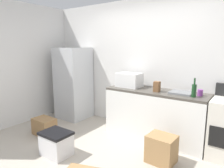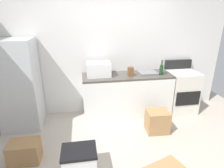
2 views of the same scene
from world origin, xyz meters
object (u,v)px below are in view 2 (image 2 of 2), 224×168
(microwave, at_px, (99,69))
(knife_block, at_px, (131,71))
(coffee_mug, at_px, (161,70))
(stove_oven, at_px, (181,91))
(wine_bottle, at_px, (161,69))
(cardboard_box_large, at_px, (25,152))
(cardboard_box_medium, at_px, (157,121))
(refrigerator, at_px, (19,85))
(storage_bin, at_px, (80,161))

(microwave, relative_size, knife_block, 2.56)
(coffee_mug, bearing_deg, stove_oven, -3.86)
(wine_bottle, xyz_separation_m, coffee_mug, (0.06, 0.15, -0.06))
(wine_bottle, relative_size, cardboard_box_large, 0.70)
(cardboard_box_large, height_order, cardboard_box_medium, cardboard_box_medium)
(refrigerator, relative_size, stove_oven, 1.50)
(cardboard_box_large, height_order, storage_bin, storage_bin)
(microwave, bearing_deg, cardboard_box_large, -137.12)
(knife_block, relative_size, cardboard_box_large, 0.42)
(microwave, bearing_deg, refrigerator, -177.00)
(cardboard_box_large, distance_m, cardboard_box_medium, 2.24)
(stove_oven, distance_m, cardboard_box_large, 3.22)
(wine_bottle, bearing_deg, coffee_mug, 66.99)
(stove_oven, relative_size, coffee_mug, 11.00)
(wine_bottle, distance_m, cardboard_box_medium, 1.03)
(wine_bottle, bearing_deg, refrigerator, 178.76)
(microwave, height_order, storage_bin, microwave)
(refrigerator, bearing_deg, cardboard_box_medium, -14.71)
(coffee_mug, xyz_separation_m, cardboard_box_large, (-2.52, -1.14, -0.79))
(microwave, relative_size, coffee_mug, 4.60)
(refrigerator, xyz_separation_m, knife_block, (2.10, -0.03, 0.16))
(knife_block, bearing_deg, refrigerator, 179.26)
(refrigerator, xyz_separation_m, cardboard_box_large, (0.26, -1.05, -0.67))
(wine_bottle, bearing_deg, storage_bin, -140.90)
(stove_oven, height_order, cardboard_box_medium, stove_oven)
(storage_bin, bearing_deg, knife_block, 53.08)
(cardboard_box_medium, bearing_deg, microwave, 143.71)
(wine_bottle, height_order, knife_block, wine_bottle)
(cardboard_box_medium, relative_size, storage_bin, 0.89)
(refrigerator, bearing_deg, cardboard_box_large, -75.99)
(stove_oven, relative_size, cardboard_box_large, 2.55)
(refrigerator, xyz_separation_m, storage_bin, (1.06, -1.41, -0.64))
(knife_block, xyz_separation_m, cardboard_box_medium, (0.37, -0.62, -0.79))
(knife_block, bearing_deg, stove_oven, 4.01)
(microwave, xyz_separation_m, knife_block, (0.62, -0.10, -0.05))
(stove_oven, relative_size, wine_bottle, 3.67)
(stove_oven, height_order, knife_block, stove_oven)
(coffee_mug, bearing_deg, cardboard_box_large, -155.67)
(stove_oven, height_order, coffee_mug, stove_oven)
(stove_oven, relative_size, storage_bin, 2.39)
(storage_bin, bearing_deg, wine_bottle, 39.10)
(microwave, distance_m, storage_bin, 1.76)
(stove_oven, height_order, microwave, microwave)
(cardboard_box_large, bearing_deg, microwave, 42.88)
(microwave, xyz_separation_m, coffee_mug, (1.30, 0.01, -0.09))
(refrigerator, bearing_deg, storage_bin, -53.14)
(storage_bin, bearing_deg, microwave, 74.22)
(microwave, relative_size, cardboard_box_medium, 1.13)
(refrigerator, distance_m, stove_oven, 3.29)
(stove_oven, xyz_separation_m, microwave, (-1.79, 0.02, 0.57))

